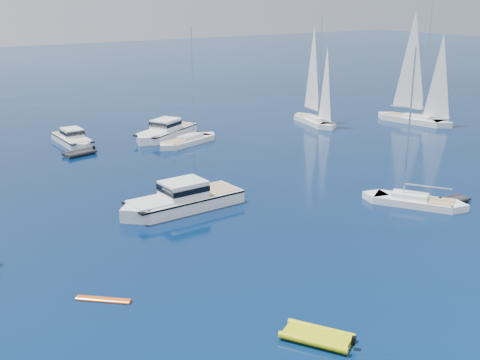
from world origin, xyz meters
The scene contains 11 objects.
motor_cruiser_centre centered at (-8.19, 25.86, 0.00)m, with size 3.65×11.93×3.13m, color silver, non-canonical shape.
motor_cruiser_distant centered at (2.98, 50.33, 0.00)m, with size 3.47×11.35×2.98m, color white, non-canonical shape.
motor_cruiser_horizon centered at (-7.87, 53.54, 0.00)m, with size 2.83×9.23×2.42m, color silver, non-canonical shape.
sailboat_mid_r centered at (9.01, 15.35, 0.00)m, with size 2.46×9.47×13.92m, color white, non-canonical shape.
sailboat_centre centered at (3.77, 45.74, 0.00)m, with size 2.56×9.85×14.48m, color silver, non-canonical shape.
sailboat_sails_r centered at (36.46, 38.61, 0.00)m, with size 3.12×12.00×17.64m, color white, non-canonical shape.
sailboat_sails_far centered at (24.30, 46.02, 0.00)m, with size 2.72×10.45×15.36m, color white, non-canonical shape.
tender_yellow centered at (-12.12, 3.98, 0.00)m, with size 2.13×3.94×0.95m, color #C6C90B, non-canonical shape.
tender_grey_near centered at (12.31, 13.85, 0.00)m, with size 1.77×3.14×0.95m, color black, non-canonical shape.
tender_grey_far centered at (-9.09, 47.99, 0.00)m, with size 2.07×3.79×0.95m, color black, non-canonical shape.
kayak_orange centered at (-19.81, 14.47, 0.00)m, with size 0.56×3.36×0.30m, color #DA4B0A, non-canonical shape.
Camera 1 is at (-31.20, -16.73, 17.64)m, focal length 44.96 mm.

